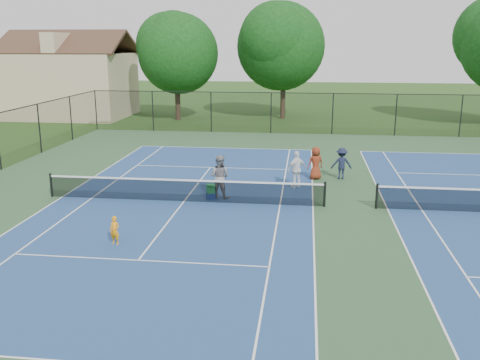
# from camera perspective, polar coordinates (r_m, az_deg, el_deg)

# --- Properties ---
(ground) EXTENTS (140.00, 140.00, 0.00)m
(ground) POSITION_cam_1_polar(r_m,az_deg,el_deg) (22.55, 11.64, -2.91)
(ground) COLOR #234716
(ground) RESTS_ON ground
(court_pad) EXTENTS (36.00, 36.00, 0.01)m
(court_pad) POSITION_cam_1_polar(r_m,az_deg,el_deg) (22.55, 11.64, -2.90)
(court_pad) COLOR #2F5534
(court_pad) RESTS_ON ground
(tennis_court_left) EXTENTS (12.00, 23.83, 1.07)m
(tennis_court_left) POSITION_cam_1_polar(r_m,az_deg,el_deg) (23.01, -6.00, -2.08)
(tennis_court_left) COLOR navy
(tennis_court_left) RESTS_ON ground
(perimeter_fence) EXTENTS (36.08, 36.08, 3.02)m
(perimeter_fence) POSITION_cam_1_polar(r_m,az_deg,el_deg) (22.13, 11.85, 1.05)
(perimeter_fence) COLOR black
(perimeter_fence) RESTS_ON ground
(tree_back_a) EXTENTS (6.80, 6.80, 9.15)m
(tree_back_a) POSITION_cam_1_polar(r_m,az_deg,el_deg) (46.79, -6.82, 13.74)
(tree_back_a) COLOR #2D2116
(tree_back_a) RESTS_ON ground
(tree_back_b) EXTENTS (7.60, 7.60, 10.03)m
(tree_back_b) POSITION_cam_1_polar(r_m,az_deg,el_deg) (47.50, 4.71, 14.48)
(tree_back_b) COLOR #2D2116
(tree_back_b) RESTS_ON ground
(clapboard_house) EXTENTS (10.80, 8.10, 7.65)m
(clapboard_house) POSITION_cam_1_polar(r_m,az_deg,el_deg) (51.14, -17.56, 9.94)
(clapboard_house) COLOR tan
(clapboard_house) RESTS_ON ground
(child_player) EXTENTS (0.41, 0.32, 0.99)m
(child_player) POSITION_cam_1_polar(r_m,az_deg,el_deg) (18.54, -13.22, -5.26)
(child_player) COLOR orange
(child_player) RESTS_ON ground
(instructor) EXTENTS (1.08, 0.93, 1.91)m
(instructor) POSITION_cam_1_polar(r_m,az_deg,el_deg) (23.27, -2.20, 0.37)
(instructor) COLOR gray
(instructor) RESTS_ON ground
(bystander_a) EXTENTS (1.07, 0.93, 1.73)m
(bystander_a) POSITION_cam_1_polar(r_m,az_deg,el_deg) (25.06, 6.07, 1.13)
(bystander_a) COLOR white
(bystander_a) RESTS_ON ground
(bystander_b) EXTENTS (1.07, 0.68, 1.58)m
(bystander_b) POSITION_cam_1_polar(r_m,az_deg,el_deg) (26.95, 10.77, 1.74)
(bystander_b) COLOR #181E35
(bystander_b) RESTS_ON ground
(bystander_c) EXTENTS (0.94, 0.81, 1.63)m
(bystander_c) POSITION_cam_1_polar(r_m,az_deg,el_deg) (26.69, 8.06, 1.80)
(bystander_c) COLOR maroon
(bystander_c) RESTS_ON ground
(ball_crate) EXTENTS (0.46, 0.42, 0.29)m
(ball_crate) POSITION_cam_1_polar(r_m,az_deg,el_deg) (23.25, -3.13, -1.71)
(ball_crate) COLOR navy
(ball_crate) RESTS_ON ground
(ball_hopper) EXTENTS (0.42, 0.38, 0.38)m
(ball_hopper) POSITION_cam_1_polar(r_m,az_deg,el_deg) (23.16, -3.14, -0.92)
(ball_hopper) COLOR green
(ball_hopper) RESTS_ON ball_crate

